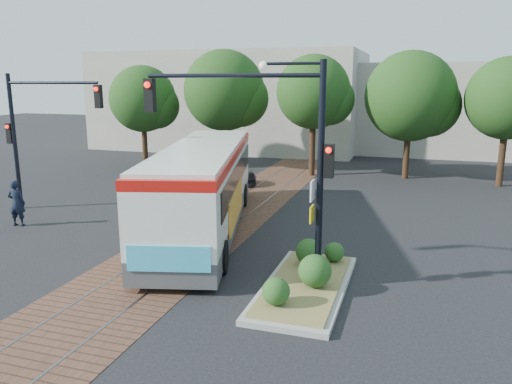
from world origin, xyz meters
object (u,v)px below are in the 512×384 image
at_px(signal_pole_main, 276,139).
at_px(parked_car, 213,173).
at_px(traffic_island, 307,277).
at_px(signal_pole_left, 34,124).
at_px(city_bus, 204,184).
at_px(officer, 17,203).

relative_size(signal_pole_main, parked_car, 1.24).
distance_m(signal_pole_main, parked_car, 14.56).
height_order(traffic_island, signal_pole_main, signal_pole_main).
height_order(traffic_island, signal_pole_left, signal_pole_left).
height_order(city_bus, signal_pole_left, signal_pole_left).
bearing_deg(parked_car, signal_pole_main, -166.68).
distance_m(signal_pole_main, signal_pole_left, 13.14).
bearing_deg(city_bus, signal_pole_main, -61.39).
xyz_separation_m(city_bus, traffic_island, (4.97, -4.33, -1.51)).
bearing_deg(city_bus, signal_pole_left, 161.24).
distance_m(city_bus, officer, 7.61).
height_order(city_bus, officer, city_bus).
distance_m(traffic_island, signal_pole_left, 14.50).
xyz_separation_m(signal_pole_main, parked_car, (-7.00, 12.29, -3.46)).
xyz_separation_m(traffic_island, parked_car, (-7.96, 12.38, 0.37)).
distance_m(traffic_island, officer, 12.59).
height_order(signal_pole_main, officer, signal_pole_main).
relative_size(traffic_island, signal_pole_left, 0.87).
bearing_deg(traffic_island, city_bus, 138.94).
relative_size(traffic_island, signal_pole_main, 0.87).
xyz_separation_m(city_bus, signal_pole_main, (4.01, -4.24, 2.32)).
distance_m(city_bus, traffic_island, 6.76).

